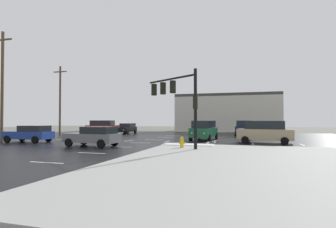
% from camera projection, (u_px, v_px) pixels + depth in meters
% --- Properties ---
extents(ground_plane, '(120.00, 120.00, 0.00)m').
position_uv_depth(ground_plane, '(147.00, 141.00, 26.80)').
color(ground_plane, slate).
extents(road_asphalt, '(44.00, 44.00, 0.02)m').
position_uv_depth(road_asphalt, '(147.00, 141.00, 26.80)').
color(road_asphalt, black).
rests_on(road_asphalt, ground_plane).
extents(sidewalk_corner, '(18.00, 18.00, 0.14)m').
position_uv_depth(sidewalk_corner, '(305.00, 167.00, 11.90)').
color(sidewalk_corner, '#B2B2AD').
rests_on(sidewalk_corner, ground_plane).
extents(snow_strip_curbside, '(4.00, 1.60, 0.06)m').
position_uv_depth(snow_strip_curbside, '(188.00, 145.00, 21.55)').
color(snow_strip_curbside, white).
rests_on(snow_strip_curbside, sidewalk_corner).
extents(lane_markings, '(36.15, 36.15, 0.01)m').
position_uv_depth(lane_markings, '(154.00, 143.00, 25.14)').
color(lane_markings, silver).
rests_on(lane_markings, road_asphalt).
extents(traffic_signal_mast, '(4.60, 3.33, 5.51)m').
position_uv_depth(traffic_signal_mast, '(178.00, 95.00, 19.91)').
color(traffic_signal_mast, black).
rests_on(traffic_signal_mast, sidewalk_corner).
extents(fire_hydrant, '(0.48, 0.26, 0.79)m').
position_uv_depth(fire_hydrant, '(182.00, 142.00, 19.48)').
color(fire_hydrant, gold).
rests_on(fire_hydrant, sidewalk_corner).
extents(strip_building_background, '(18.41, 8.00, 6.83)m').
position_uv_depth(strip_building_background, '(228.00, 113.00, 50.46)').
color(strip_building_background, beige).
rests_on(strip_building_background, ground_plane).
extents(sedan_blue, '(4.59, 2.16, 1.58)m').
position_uv_depth(sedan_blue, '(30.00, 133.00, 25.55)').
color(sedan_blue, navy).
rests_on(sedan_blue, road_asphalt).
extents(suv_tan, '(4.99, 2.59, 2.03)m').
position_uv_depth(suv_tan, '(265.00, 131.00, 24.52)').
color(suv_tan, tan).
rests_on(suv_tan, road_asphalt).
extents(sedan_black, '(2.11, 4.58, 1.58)m').
position_uv_depth(sedan_black, '(126.00, 128.00, 41.38)').
color(sedan_black, black).
rests_on(sedan_black, road_asphalt).
extents(sedan_grey, '(4.66, 2.35, 1.58)m').
position_uv_depth(sedan_grey, '(94.00, 136.00, 21.54)').
color(sedan_grey, slate).
rests_on(sedan_grey, road_asphalt).
extents(suv_red, '(4.94, 2.44, 2.03)m').
position_uv_depth(suv_red, '(102.00, 127.00, 41.62)').
color(suv_red, '#B21919').
rests_on(suv_red, road_asphalt).
extents(suv_navy, '(2.50, 4.96, 2.03)m').
position_uv_depth(suv_navy, '(245.00, 128.00, 35.74)').
color(suv_navy, '#141E47').
rests_on(suv_navy, road_asphalt).
extents(suv_green, '(2.53, 4.97, 2.03)m').
position_uv_depth(suv_green, '(204.00, 130.00, 28.55)').
color(suv_green, '#195933').
rests_on(suv_green, road_asphalt).
extents(utility_pole_mid, '(2.20, 0.28, 10.85)m').
position_uv_depth(utility_pole_mid, '(2.00, 84.00, 26.58)').
color(utility_pole_mid, brown).
rests_on(utility_pole_mid, ground_plane).
extents(utility_pole_far, '(2.20, 0.28, 10.02)m').
position_uv_depth(utility_pole_far, '(60.00, 99.00, 39.65)').
color(utility_pole_far, brown).
rests_on(utility_pole_far, ground_plane).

